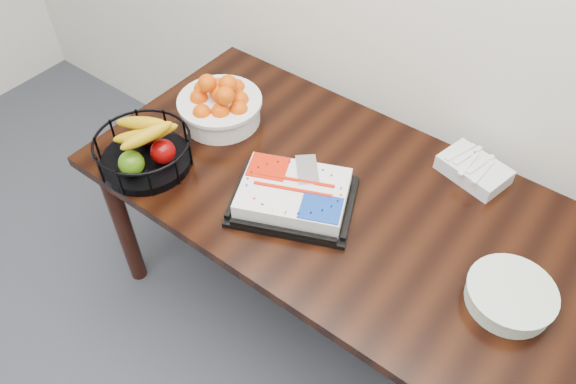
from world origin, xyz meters
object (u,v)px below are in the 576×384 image
Objects in this scene: cake_tray at (294,195)px; fruit_basket at (143,149)px; tangerine_bowl at (220,102)px; plate_stack at (510,296)px; table at (344,213)px.

cake_tray is 1.44× the size of fruit_basket.
tangerine_bowl reaches higher than cake_tray.
plate_stack is (1.24, 0.24, -0.04)m from fruit_basket.
fruit_basket is at bearing -155.24° from table.
cake_tray is 0.51m from tangerine_bowl.
table is at bearing -4.19° from tangerine_bowl.
tangerine_bowl reaches higher than fruit_basket.
table is at bearing 24.76° from fruit_basket.
cake_tray reaches higher than table.
tangerine_bowl reaches higher than plate_stack.
table is 0.61m from plate_stack.
fruit_basket is (-0.65, -0.30, 0.16)m from table.
table is 0.73m from fruit_basket.
cake_tray is at bearing -20.09° from tangerine_bowl.
fruit_basket reaches higher than plate_stack.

